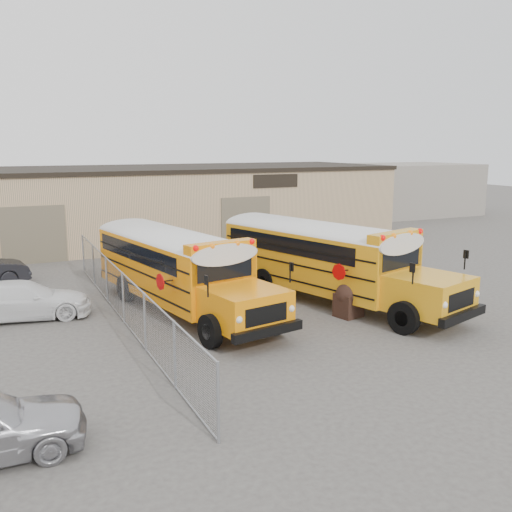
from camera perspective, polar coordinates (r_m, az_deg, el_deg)
name	(u,v)px	position (r m, az deg, el deg)	size (l,w,h in m)	color
ground	(317,324)	(19.92, 6.14, -6.79)	(120.00, 120.00, 0.00)	#484542
warehouse	(158,203)	(37.68, -9.75, 5.29)	(30.20, 10.20, 4.67)	tan
chainlink_fence	(123,298)	(20.25, -13.14, -4.07)	(0.07, 18.07, 1.81)	gray
distant_building_right	(410,189)	(52.71, 15.15, 6.50)	(10.00, 8.00, 4.40)	gray
school_bus_left	(113,241)	(26.97, -14.11, 1.50)	(4.37, 10.63, 3.03)	orange
school_bus_right	(223,236)	(27.22, -3.27, 2.06)	(5.58, 11.06, 3.15)	orange
tarp_bundle	(349,299)	(20.75, 9.26, -4.23)	(1.02, 0.96, 1.30)	black
car_white	(23,300)	(21.88, -22.26, -4.11)	(1.88, 4.63, 1.34)	white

